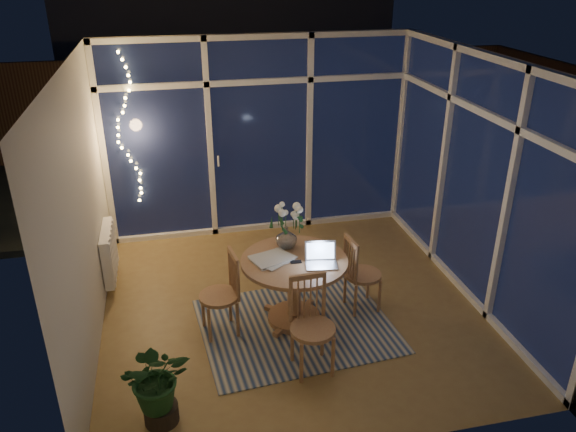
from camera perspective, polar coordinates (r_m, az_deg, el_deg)
The scene contains 25 objects.
floor at distance 6.17m, azimuth 0.59°, elevation -9.08°, with size 4.00×4.00×0.00m, color olive.
ceiling at distance 5.17m, azimuth 0.72°, elevation 15.49°, with size 4.00×4.00×0.00m, color white.
wall_back at distance 7.39m, azimuth -2.90°, elevation 8.03°, with size 4.00×0.04×2.60m, color beige.
wall_front at distance 3.85m, azimuth 7.50°, elevation -9.32°, with size 4.00×0.04×2.60m, color beige.
wall_left at distance 5.48m, azimuth -20.17°, elevation 0.22°, with size 0.04×4.00×2.60m, color beige.
wall_right at distance 6.27m, azimuth 18.77°, elevation 3.55°, with size 0.04×4.00×2.60m, color beige.
window_wall_back at distance 7.35m, azimuth -2.85°, elevation 7.95°, with size 4.00×0.10×2.60m, color white.
window_wall_right at distance 6.25m, azimuth 18.46°, elevation 3.52°, with size 0.10×4.00×2.60m, color white.
radiator at distance 6.66m, azimuth -17.74°, elevation -3.58°, with size 0.10×0.70×0.58m, color white.
fairy_lights at distance 7.13m, azimuth -16.09°, elevation 8.34°, with size 0.24×0.10×1.85m, color #FFCF66, non-canonical shape.
garden_patio at distance 10.70m, azimuth -2.86°, elevation 5.84°, with size 12.00×6.00×0.10m, color black.
garden_fence at distance 10.84m, azimuth -6.09°, elevation 11.28°, with size 11.00×0.08×1.80m, color #371F14.
neighbour_roof at distance 13.60m, azimuth -6.66°, elevation 19.61°, with size 7.00×3.00×2.20m, color #33353D.
garden_shrubs at distance 8.90m, azimuth -9.44°, elevation 4.96°, with size 0.90×0.90×0.90m, color black.
rug at distance 5.86m, azimuth 0.83°, elevation -11.06°, with size 1.90×1.52×0.01m, color #BBB398.
dining_table at distance 5.74m, azimuth 0.62°, elevation -7.60°, with size 1.06×1.06×0.73m, color #9D6347.
chair_left at distance 5.57m, azimuth -7.03°, elevation -7.90°, with size 0.41×0.41×0.89m, color #9D6347.
chair_right at distance 5.95m, azimuth 7.65°, elevation -5.75°, with size 0.40×0.40×0.87m, color #9D6347.
chair_front at distance 5.07m, azimuth 2.53°, elevation -11.21°, with size 0.43×0.43×0.93m, color #9D6347.
laptop at distance 5.41m, azimuth 3.44°, elevation -4.01°, with size 0.31×0.26×0.22m, color #B8B8BC, non-canonical shape.
flower_vase at distance 5.73m, azimuth -0.17°, elevation -2.28°, with size 0.20×0.20×0.21m, color silver.
bowl at distance 5.72m, azimuth 3.27°, elevation -3.34°, with size 0.15×0.15×0.04m, color silver.
newspapers at distance 5.55m, azimuth -1.63°, elevation -4.32°, with size 0.38×0.29×0.02m, color beige.
phone at distance 5.50m, azimuth 0.80°, elevation -4.69°, with size 0.11×0.06×0.01m, color black.
potted_plant at distance 4.74m, azimuth -13.09°, elevation -16.33°, with size 0.54×0.47×0.76m, color #18441E.
Camera 1 is at (-1.17, -4.97, 3.46)m, focal length 35.00 mm.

